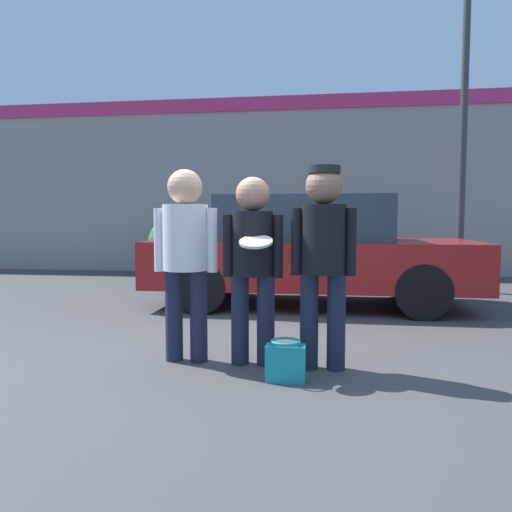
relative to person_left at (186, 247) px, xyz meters
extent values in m
plane|color=#3F3F42|center=(0.45, 0.13, -0.99)|extent=(56.00, 56.00, 0.00)
cube|color=gray|center=(0.45, 7.06, 0.96)|extent=(24.00, 0.18, 3.90)
cube|color=#CC2D6B|center=(0.45, 6.95, 2.77)|extent=(24.00, 0.04, 0.30)
cylinder|color=#1E2338|center=(-0.11, 0.00, -0.59)|extent=(0.15, 0.15, 0.79)
cylinder|color=#1E2338|center=(0.11, 0.00, -0.59)|extent=(0.15, 0.15, 0.79)
cylinder|color=silver|center=(0.00, 0.00, 0.08)|extent=(0.39, 0.39, 0.56)
cylinder|color=silver|center=(-0.23, 0.00, 0.06)|extent=(0.09, 0.09, 0.55)
cylinder|color=silver|center=(0.23, 0.00, 0.06)|extent=(0.09, 0.09, 0.55)
sphere|color=tan|center=(0.00, 0.00, 0.51)|extent=(0.30, 0.30, 0.30)
cylinder|color=#1E2338|center=(0.48, -0.02, -0.61)|extent=(0.15, 0.15, 0.76)
cylinder|color=#1E2338|center=(0.70, -0.02, -0.61)|extent=(0.15, 0.15, 0.76)
cylinder|color=black|center=(0.59, -0.02, 0.04)|extent=(0.34, 0.34, 0.54)
cylinder|color=black|center=(0.38, -0.02, 0.02)|extent=(0.09, 0.09, 0.52)
cylinder|color=black|center=(0.79, -0.02, 0.02)|extent=(0.09, 0.09, 0.52)
sphere|color=tan|center=(0.59, -0.02, 0.45)|extent=(0.28, 0.28, 0.28)
cylinder|color=silver|center=(0.65, -0.26, 0.06)|extent=(0.26, 0.26, 0.10)
cylinder|color=#1E2338|center=(1.06, -0.07, -0.59)|extent=(0.15, 0.15, 0.79)
cylinder|color=#1E2338|center=(1.28, -0.07, -0.59)|extent=(0.15, 0.15, 0.79)
cylinder|color=black|center=(1.17, -0.07, 0.08)|extent=(0.35, 0.35, 0.56)
cylinder|color=black|center=(0.95, -0.07, 0.06)|extent=(0.09, 0.09, 0.54)
cylinder|color=black|center=(1.39, -0.07, 0.06)|extent=(0.09, 0.09, 0.54)
sphere|color=#8C664C|center=(1.17, -0.07, 0.51)|extent=(0.30, 0.30, 0.30)
cylinder|color=black|center=(1.17, -0.07, 0.64)|extent=(0.26, 0.26, 0.06)
cube|color=maroon|center=(0.97, 2.96, -0.38)|extent=(4.48, 1.88, 0.63)
cube|color=#28333D|center=(0.88, 2.96, 0.25)|extent=(2.33, 1.62, 0.62)
cylinder|color=black|center=(2.36, 3.80, -0.65)|extent=(0.69, 0.22, 0.69)
cylinder|color=black|center=(2.36, 2.12, -0.65)|extent=(0.69, 0.22, 0.69)
cylinder|color=black|center=(-0.42, 3.80, -0.65)|extent=(0.69, 0.22, 0.69)
cylinder|color=black|center=(-0.42, 2.12, -0.65)|extent=(0.69, 0.22, 0.69)
cylinder|color=#38383D|center=(3.41, 4.69, 1.62)|extent=(0.12, 0.12, 5.22)
sphere|color=#387A3D|center=(-1.98, 6.21, -0.33)|extent=(1.32, 1.32, 1.32)
cube|color=teal|center=(0.90, -0.42, -0.85)|extent=(0.30, 0.14, 0.28)
torus|color=teal|center=(0.90, -0.42, -0.68)|extent=(0.23, 0.23, 0.02)
camera|label=1|loc=(1.21, -4.13, 0.25)|focal=35.00mm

